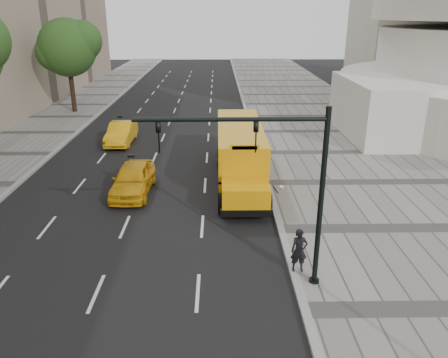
{
  "coord_description": "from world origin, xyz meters",
  "views": [
    {
      "loc": [
        3.21,
        -22.69,
        9.05
      ],
      "look_at": [
        3.5,
        -4.0,
        1.9
      ],
      "focal_mm": 35.0,
      "sensor_mm": 36.0,
      "label": 1
    }
  ],
  "objects_px": {
    "traffic_signal": "(279,178)",
    "taxi_far": "(121,133)",
    "taxi_near": "(133,179)",
    "pedestrian": "(299,250)",
    "school_bus": "(240,148)",
    "tree_c": "(68,47)"
  },
  "relations": [
    {
      "from": "tree_c",
      "to": "taxi_far",
      "type": "xyz_separation_m",
      "value": [
        6.54,
        -10.5,
        -5.32
      ]
    },
    {
      "from": "pedestrian",
      "to": "traffic_signal",
      "type": "relative_size",
      "value": 0.26
    },
    {
      "from": "taxi_far",
      "to": "tree_c",
      "type": "bearing_deg",
      "value": 122.34
    },
    {
      "from": "taxi_near",
      "to": "taxi_far",
      "type": "bearing_deg",
      "value": 106.43
    },
    {
      "from": "tree_c",
      "to": "school_bus",
      "type": "bearing_deg",
      "value": -49.97
    },
    {
      "from": "taxi_near",
      "to": "traffic_signal",
      "type": "xyz_separation_m",
      "value": [
        6.48,
        -8.6,
        3.29
      ]
    },
    {
      "from": "taxi_far",
      "to": "traffic_signal",
      "type": "distance_m",
      "value": 20.57
    },
    {
      "from": "pedestrian",
      "to": "tree_c",
      "type": "bearing_deg",
      "value": 119.16
    },
    {
      "from": "taxi_near",
      "to": "pedestrian",
      "type": "relative_size",
      "value": 2.82
    },
    {
      "from": "taxi_far",
      "to": "school_bus",
      "type": "bearing_deg",
      "value": -40.47
    },
    {
      "from": "school_bus",
      "to": "traffic_signal",
      "type": "bearing_deg",
      "value": -86.38
    },
    {
      "from": "tree_c",
      "to": "taxi_near",
      "type": "distance_m",
      "value": 22.68
    },
    {
      "from": "pedestrian",
      "to": "school_bus",
      "type": "bearing_deg",
      "value": 97.71
    },
    {
      "from": "taxi_near",
      "to": "traffic_signal",
      "type": "distance_m",
      "value": 11.25
    },
    {
      "from": "traffic_signal",
      "to": "tree_c",
      "type": "bearing_deg",
      "value": 118.54
    },
    {
      "from": "school_bus",
      "to": "taxi_far",
      "type": "xyz_separation_m",
      "value": [
        -8.36,
        7.24,
        -1.0
      ]
    },
    {
      "from": "tree_c",
      "to": "school_bus",
      "type": "relative_size",
      "value": 0.75
    },
    {
      "from": "pedestrian",
      "to": "taxi_near",
      "type": "bearing_deg",
      "value": 131.89
    },
    {
      "from": "taxi_far",
      "to": "pedestrian",
      "type": "distance_m",
      "value": 20.12
    },
    {
      "from": "tree_c",
      "to": "traffic_signal",
      "type": "relative_size",
      "value": 1.35
    },
    {
      "from": "taxi_near",
      "to": "pedestrian",
      "type": "distance_m",
      "value": 10.83
    },
    {
      "from": "traffic_signal",
      "to": "taxi_far",
      "type": "bearing_deg",
      "value": 116.47
    }
  ]
}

